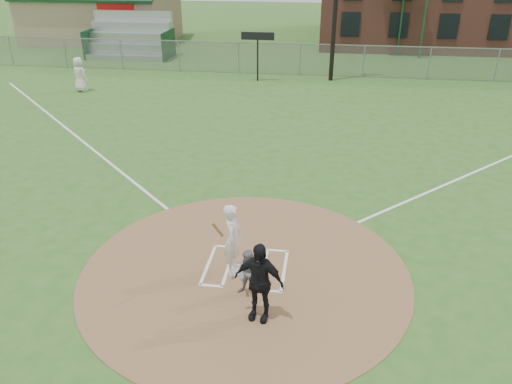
# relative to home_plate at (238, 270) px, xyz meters

# --- Properties ---
(ground) EXTENTS (140.00, 140.00, 0.00)m
(ground) POSITION_rel_home_plate_xyz_m (0.18, 0.00, -0.04)
(ground) COLOR #2F5C1F
(ground) RESTS_ON ground
(dirt_circle) EXTENTS (8.40, 8.40, 0.02)m
(dirt_circle) POSITION_rel_home_plate_xyz_m (0.18, 0.00, -0.03)
(dirt_circle) COLOR olive
(dirt_circle) RESTS_ON ground
(home_plate) EXTENTS (0.60, 0.60, 0.03)m
(home_plate) POSITION_rel_home_plate_xyz_m (0.00, 0.00, 0.00)
(home_plate) COLOR white
(home_plate) RESTS_ON dirt_circle
(foul_line_first) EXTENTS (17.04, 17.04, 0.01)m
(foul_line_first) POSITION_rel_home_plate_xyz_m (9.18, 9.00, -0.03)
(foul_line_first) COLOR white
(foul_line_first) RESTS_ON ground
(foul_line_third) EXTENTS (17.04, 17.04, 0.01)m
(foul_line_third) POSITION_rel_home_plate_xyz_m (-8.82, 9.00, -0.03)
(foul_line_third) COLOR white
(foul_line_third) RESTS_ON ground
(catcher) EXTENTS (0.71, 0.62, 1.22)m
(catcher) POSITION_rel_home_plate_xyz_m (0.44, -0.96, 0.60)
(catcher) COLOR gray
(catcher) RESTS_ON dirt_circle
(umpire) EXTENTS (1.19, 0.67, 1.92)m
(umpire) POSITION_rel_home_plate_xyz_m (0.78, -1.71, 0.94)
(umpire) COLOR black
(umpire) RESTS_ON dirt_circle
(ondeck_player) EXTENTS (1.11, 0.95, 1.93)m
(ondeck_player) POSITION_rel_home_plate_xyz_m (-12.03, 16.30, 0.93)
(ondeck_player) COLOR silver
(ondeck_player) RESTS_ON ground
(batters_boxes) EXTENTS (2.08, 1.88, 0.01)m
(batters_boxes) POSITION_rel_home_plate_xyz_m (0.18, 0.15, -0.01)
(batters_boxes) COLOR white
(batters_boxes) RESTS_ON dirt_circle
(batter_at_plate) EXTENTS (0.62, 1.05, 1.89)m
(batter_at_plate) POSITION_rel_home_plate_xyz_m (-0.10, -0.03, 0.93)
(batter_at_plate) COLOR silver
(batter_at_plate) RESTS_ON dirt_circle
(outfield_fence) EXTENTS (56.08, 0.08, 2.03)m
(outfield_fence) POSITION_rel_home_plate_xyz_m (0.18, 22.00, 0.98)
(outfield_fence) COLOR slate
(outfield_fence) RESTS_ON ground
(bleachers) EXTENTS (6.08, 3.20, 3.20)m
(bleachers) POSITION_rel_home_plate_xyz_m (-12.82, 26.20, 1.55)
(bleachers) COLOR #B7BABF
(bleachers) RESTS_ON ground
(clubhouse) EXTENTS (12.20, 8.71, 6.23)m
(clubhouse) POSITION_rel_home_plate_xyz_m (-17.81, 33.00, 2.35)
(clubhouse) COLOR tan
(clubhouse) RESTS_ON ground
(scoreboard_sign) EXTENTS (2.00, 0.10, 2.93)m
(scoreboard_sign) POSITION_rel_home_plate_xyz_m (-2.32, 20.20, 2.35)
(scoreboard_sign) COLOR black
(scoreboard_sign) RESTS_ON ground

